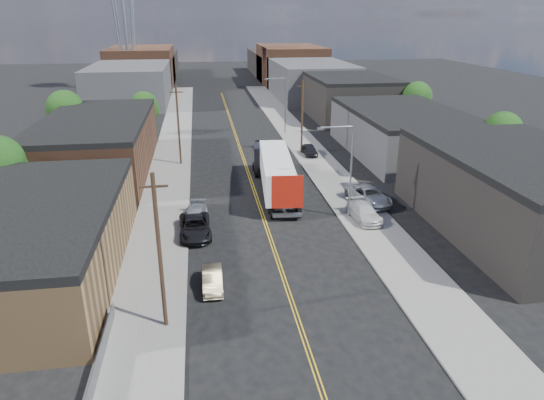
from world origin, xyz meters
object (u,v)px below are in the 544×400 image
object	(u,v)px
car_left_d	(195,215)
car_right_lot_a	(369,195)
car_ahead_truck	(264,145)
car_right_lot_b	(364,212)
car_right_lot_c	(310,150)
car_left_b	(212,280)
car_left_c	(195,227)
semi_truck	(274,169)

from	to	relation	value
car_left_d	car_right_lot_a	size ratio (longest dim) A/B	0.85
car_ahead_truck	car_right_lot_b	bearing A→B (deg)	-80.53
car_right_lot_b	car_right_lot_c	bearing A→B (deg)	85.43
car_left_b	car_right_lot_c	bearing A→B (deg)	66.78
car_left_c	car_left_d	world-z (taller)	car_left_c
car_left_d	car_ahead_truck	bearing A→B (deg)	75.06
car_right_lot_b	car_ahead_truck	bearing A→B (deg)	97.41
semi_truck	car_ahead_truck	distance (m)	17.34
car_left_d	car_right_lot_a	distance (m)	17.52
car_right_lot_a	car_left_d	bearing A→B (deg)	174.34
car_left_d	car_left_c	bearing A→B (deg)	-83.28
semi_truck	car_left_c	xyz separation A→B (m)	(-8.50, -10.25, -1.74)
car_left_b	car_left_d	distance (m)	11.90
car_ahead_truck	car_right_lot_a	bearing A→B (deg)	-74.19
car_right_lot_a	semi_truck	bearing A→B (deg)	136.47
car_right_lot_b	car_left_c	bearing A→B (deg)	178.20
semi_truck	car_left_c	world-z (taller)	semi_truck
car_right_lot_b	car_ahead_truck	distance (m)	27.23
car_right_lot_c	car_ahead_truck	world-z (taller)	car_right_lot_c
car_left_b	car_right_lot_a	xyz separation A→B (m)	(16.20, 13.84, 0.32)
car_left_c	car_left_d	bearing A→B (deg)	88.05
semi_truck	car_right_lot_c	size ratio (longest dim) A/B	4.13
car_left_b	car_ahead_truck	size ratio (longest dim) A/B	0.86
car_left_c	car_right_lot_c	bearing A→B (deg)	54.62
car_right_lot_a	car_left_b	bearing A→B (deg)	-151.70
semi_truck	car_right_lot_a	world-z (taller)	semi_truck
car_right_lot_b	car_right_lot_c	xyz separation A→B (m)	(-0.12, 22.56, -0.02)
car_right_lot_b	car_ahead_truck	size ratio (longest dim) A/B	1.10
car_right_lot_a	car_ahead_truck	size ratio (longest dim) A/B	1.29
car_left_c	car_ahead_truck	size ratio (longest dim) A/B	1.26
car_left_d	car_ahead_truck	xyz separation A→B (m)	(9.77, 24.61, -0.09)
car_right_lot_a	car_right_lot_c	world-z (taller)	car_right_lot_a
car_left_c	car_left_d	distance (m)	2.84
car_left_c	car_right_lot_a	distance (m)	18.06
semi_truck	car_left_b	xyz separation A→B (m)	(-7.29, -19.26, -1.89)
car_left_d	car_ahead_truck	size ratio (longest dim) A/B	1.10
car_left_c	car_ahead_truck	xyz separation A→B (m)	(9.77, 27.44, -0.17)
car_right_lot_a	car_ahead_truck	distance (m)	23.86
car_left_b	car_right_lot_a	distance (m)	21.31
car_left_c	car_ahead_truck	world-z (taller)	car_left_c
car_left_c	semi_truck	bearing A→B (deg)	48.40
car_left_b	car_right_lot_c	distance (m)	35.40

